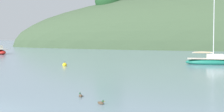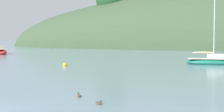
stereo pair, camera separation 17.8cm
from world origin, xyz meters
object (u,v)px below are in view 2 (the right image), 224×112
(duck_lone_left, at_px, (99,103))
(duck_straggler, at_px, (79,96))
(mooring_buoy_inner, at_px, (65,65))
(sailboat_cream_ketch, at_px, (211,61))

(duck_lone_left, bearing_deg, duck_straggler, 137.45)
(mooring_buoy_inner, height_order, duck_lone_left, mooring_buoy_inner)
(sailboat_cream_ketch, relative_size, duck_straggler, 20.30)
(mooring_buoy_inner, relative_size, duck_lone_left, 1.34)
(sailboat_cream_ketch, height_order, mooring_buoy_inner, sailboat_cream_ketch)
(duck_lone_left, relative_size, duck_straggler, 1.06)
(sailboat_cream_ketch, xyz_separation_m, duck_straggler, (-5.34, -23.23, -0.30))
(duck_lone_left, distance_m, duck_straggler, 2.24)
(mooring_buoy_inner, bearing_deg, duck_lone_left, -59.67)
(mooring_buoy_inner, xyz_separation_m, duck_straggler, (8.82, -16.38, -0.07))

